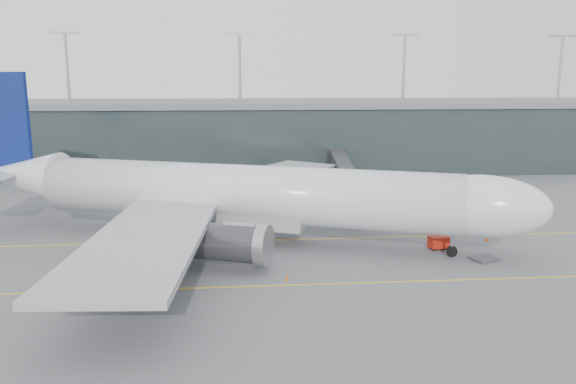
{
  "coord_description": "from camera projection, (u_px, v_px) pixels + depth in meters",
  "views": [
    {
      "loc": [
        4.86,
        -72.16,
        19.84
      ],
      "look_at": [
        10.68,
        -4.0,
        6.17
      ],
      "focal_mm": 35.0,
      "sensor_mm": 36.0,
      "label": 1
    }
  ],
  "objects": [
    {
      "name": "ground",
      "position": [
        205.0,
        233.0,
        73.99
      ],
      "size": [
        320.0,
        320.0,
        0.0
      ],
      "primitive_type": "plane",
      "color": "#555559",
      "rests_on": "ground"
    },
    {
      "name": "taxiline_a",
      "position": [
        203.0,
        242.0,
        70.08
      ],
      "size": [
        160.0,
        0.25,
        0.02
      ],
      "primitive_type": "cube",
      "color": "yellow",
      "rests_on": "ground"
    },
    {
      "name": "taxiline_b",
      "position": [
        193.0,
        288.0,
        54.45
      ],
      "size": [
        160.0,
        0.25,
        0.02
      ],
      "primitive_type": "cube",
      "color": "yellow",
      "rests_on": "ground"
    },
    {
      "name": "taxiline_lead_main",
      "position": [
        242.0,
        201.0,
        93.94
      ],
      "size": [
        0.25,
        60.0,
        0.02
      ],
      "primitive_type": "cube",
      "color": "yellow",
      "rests_on": "ground"
    },
    {
      "name": "terminal",
      "position": [
        219.0,
        134.0,
        129.16
      ],
      "size": [
        240.0,
        36.0,
        29.0
      ],
      "color": "#1F292A",
      "rests_on": "ground"
    },
    {
      "name": "main_aircraft",
      "position": [
        239.0,
        195.0,
        69.66
      ],
      "size": [
        72.24,
        66.66,
        20.94
      ],
      "rotation": [
        0.0,
        0.0,
        -0.35
      ],
      "color": "silver",
      "rests_on": "ground"
    },
    {
      "name": "jet_bridge",
      "position": [
        340.0,
        170.0,
        97.02
      ],
      "size": [
        7.21,
        43.64,
        6.1
      ],
      "rotation": [
        0.0,
        0.0,
        -0.1
      ],
      "color": "#2E2E33",
      "rests_on": "ground"
    },
    {
      "name": "gse_cart",
      "position": [
        438.0,
        242.0,
        66.96
      ],
      "size": [
        2.48,
        1.85,
        1.52
      ],
      "rotation": [
        0.0,
        0.0,
        0.21
      ],
      "color": "red",
      "rests_on": "ground"
    },
    {
      "name": "baggage_dolly",
      "position": [
        484.0,
        259.0,
        62.91
      ],
      "size": [
        3.37,
        3.02,
        0.28
      ],
      "primitive_type": "cube",
      "rotation": [
        0.0,
        0.0,
        0.33
      ],
      "color": "#3D3C42",
      "rests_on": "ground"
    },
    {
      "name": "uld_a",
      "position": [
        181.0,
        210.0,
        82.98
      ],
      "size": [
        2.57,
        2.32,
        1.93
      ],
      "rotation": [
        0.0,
        0.0,
        -0.35
      ],
      "color": "#36373B",
      "rests_on": "ground"
    },
    {
      "name": "uld_b",
      "position": [
        201.0,
        206.0,
        85.46
      ],
      "size": [
        2.41,
        2.07,
        1.94
      ],
      "rotation": [
        0.0,
        0.0,
        0.19
      ],
      "color": "#36373B",
      "rests_on": "ground"
    },
    {
      "name": "uld_c",
      "position": [
        217.0,
        208.0,
        83.74
      ],
      "size": [
        2.54,
        2.21,
        2.0
      ],
      "rotation": [
        0.0,
        0.0,
        -0.22
      ],
      "color": "#36373B",
      "rests_on": "ground"
    },
    {
      "name": "cone_nose",
      "position": [
        487.0,
        238.0,
        70.37
      ],
      "size": [
        0.42,
        0.42,
        0.67
      ],
      "primitive_type": "cone",
      "color": "#FB460D",
      "rests_on": "ground"
    },
    {
      "name": "cone_wing_stbd",
      "position": [
        287.0,
        277.0,
        56.53
      ],
      "size": [
        0.41,
        0.41,
        0.65
      ],
      "primitive_type": "cone",
      "color": "#DA550C",
      "rests_on": "ground"
    },
    {
      "name": "cone_wing_port",
      "position": [
        260.0,
        213.0,
        83.88
      ],
      "size": [
        0.49,
        0.49,
        0.78
      ],
      "primitive_type": "cone",
      "color": "#CB580B",
      "rests_on": "ground"
    },
    {
      "name": "cone_tail",
      "position": [
        93.0,
        264.0,
        60.68
      ],
      "size": [
        0.39,
        0.39,
        0.63
      ],
      "primitive_type": "cone",
      "color": "orange",
      "rests_on": "ground"
    }
  ]
}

